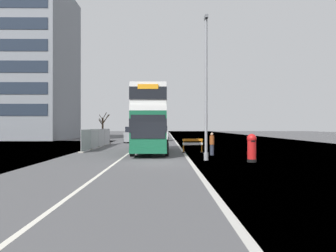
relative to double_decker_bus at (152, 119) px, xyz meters
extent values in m
cube|color=#4C4C4F|center=(0.46, -7.18, -2.79)|extent=(140.00, 280.00, 0.10)
cube|color=#B2AFA8|center=(2.67, -7.18, -2.75)|extent=(0.24, 196.00, 0.01)
cube|color=silver|center=(-1.83, -7.18, -2.75)|extent=(0.16, 168.00, 0.01)
cube|color=#145638|center=(0.00, 0.01, -0.95)|extent=(2.55, 10.21, 2.88)
cube|color=silver|center=(0.00, 0.01, 0.69)|extent=(2.55, 10.21, 0.40)
cube|color=silver|center=(0.00, 0.01, 1.65)|extent=(2.52, 10.11, 1.53)
cube|color=black|center=(0.00, 0.01, -0.52)|extent=(2.57, 10.31, 0.92)
cube|color=black|center=(0.00, 0.01, 1.65)|extent=(2.56, 10.26, 0.84)
cube|color=black|center=(-0.03, -5.11, -0.59)|extent=(2.30, 0.07, 1.59)
cube|color=orange|center=(-0.03, -5.11, 2.07)|extent=(1.37, 0.07, 0.32)
cube|color=#145638|center=(0.00, 0.01, -2.21)|extent=(2.57, 10.31, 0.36)
cylinder|color=black|center=(-1.26, -3.15, -2.24)|extent=(0.31, 1.00, 1.00)
cylinder|color=black|center=(1.23, -3.16, -2.24)|extent=(0.31, 1.00, 1.00)
cylinder|color=black|center=(-1.23, 2.82, -2.24)|extent=(0.31, 1.00, 1.00)
cylinder|color=black|center=(1.26, 2.81, -2.24)|extent=(0.31, 1.00, 1.00)
cylinder|color=gray|center=(3.73, -6.00, 1.76)|extent=(0.18, 0.18, 9.01)
cube|color=slate|center=(3.73, -6.00, 6.38)|extent=(0.20, 0.70, 0.20)
cylinder|color=gray|center=(3.73, -6.00, -2.49)|extent=(0.29, 0.29, 0.50)
cylinder|color=black|center=(6.37, -7.04, -2.65)|extent=(0.56, 0.56, 0.18)
cylinder|color=red|center=(6.37, -7.04, -1.94)|extent=(0.52, 0.52, 1.25)
sphere|color=red|center=(6.37, -7.04, -1.32)|extent=(0.58, 0.58, 0.58)
cube|color=black|center=(6.37, -7.31, -1.46)|extent=(0.22, 0.03, 0.07)
cube|color=orange|center=(3.38, -0.01, -1.69)|extent=(1.71, 0.44, 0.20)
cube|color=white|center=(3.38, -0.01, -2.01)|extent=(1.71, 0.44, 0.20)
cube|color=orange|center=(2.61, -0.17, -2.22)|extent=(0.08, 0.08, 1.06)
cube|color=black|center=(2.61, -0.17, -2.70)|extent=(0.23, 0.46, 0.08)
cube|color=orange|center=(4.14, 0.15, -2.22)|extent=(0.08, 0.08, 1.06)
cube|color=black|center=(4.14, 0.15, -2.70)|extent=(0.23, 0.46, 0.08)
cube|color=#A8AAAD|center=(-5.77, 1.67, -1.77)|extent=(0.04, 3.26, 1.85)
cube|color=#A8AAAD|center=(-5.77, 5.07, -1.77)|extent=(0.04, 3.26, 1.85)
cube|color=#A8AAAD|center=(-5.77, 8.47, -1.77)|extent=(0.04, 3.26, 1.85)
cube|color=#A8AAAD|center=(-5.77, 11.87, -1.77)|extent=(0.04, 3.26, 1.85)
cylinder|color=#939699|center=(-5.77, -0.03, -1.77)|extent=(0.06, 0.06, 1.95)
cube|color=gray|center=(-5.77, -0.03, -2.68)|extent=(0.44, 0.20, 0.12)
cylinder|color=#939699|center=(-5.77, 3.37, -1.77)|extent=(0.06, 0.06, 1.95)
cube|color=gray|center=(-5.77, 3.37, -2.68)|extent=(0.44, 0.20, 0.12)
cylinder|color=#939699|center=(-5.77, 6.77, -1.77)|extent=(0.06, 0.06, 1.95)
cube|color=gray|center=(-5.77, 6.77, -2.68)|extent=(0.44, 0.20, 0.12)
cylinder|color=#939699|center=(-5.77, 10.17, -1.77)|extent=(0.06, 0.06, 1.95)
cube|color=gray|center=(-5.77, 10.17, -2.68)|extent=(0.44, 0.20, 0.12)
cylinder|color=#939699|center=(-5.77, 13.57, -1.77)|extent=(0.06, 0.06, 1.95)
cube|color=gray|center=(-5.77, 13.57, -2.68)|extent=(0.44, 0.20, 0.12)
cube|color=gray|center=(-3.27, 17.46, -1.95)|extent=(1.90, 4.53, 1.23)
cube|color=black|center=(-3.27, 17.46, -0.96)|extent=(1.74, 2.49, 0.74)
cylinder|color=black|center=(-2.32, 18.86, -2.44)|extent=(0.20, 0.60, 0.60)
cylinder|color=black|center=(-4.22, 18.86, -2.44)|extent=(0.20, 0.60, 0.60)
cylinder|color=black|center=(-2.32, 16.05, -2.44)|extent=(0.20, 0.60, 0.60)
cylinder|color=black|center=(-4.22, 16.05, -2.44)|extent=(0.20, 0.60, 0.60)
cube|color=silver|center=(0.65, 23.76, -1.91)|extent=(1.77, 3.98, 1.31)
cube|color=black|center=(0.65, 23.76, -0.85)|extent=(1.63, 2.19, 0.81)
cylinder|color=black|center=(1.54, 24.99, -2.44)|extent=(0.20, 0.60, 0.60)
cylinder|color=black|center=(-0.23, 24.99, -2.44)|extent=(0.20, 0.60, 0.60)
cylinder|color=black|center=(1.54, 22.52, -2.44)|extent=(0.20, 0.60, 0.60)
cylinder|color=black|center=(-0.23, 22.52, -2.44)|extent=(0.20, 0.60, 0.60)
cube|color=gray|center=(0.17, 33.25, -1.94)|extent=(1.74, 4.50, 1.25)
cube|color=black|center=(0.17, 33.25, -0.98)|extent=(1.60, 2.48, 0.66)
cylinder|color=black|center=(1.04, 34.64, -2.44)|extent=(0.20, 0.60, 0.60)
cylinder|color=black|center=(-0.70, 34.64, -2.44)|extent=(0.20, 0.60, 0.60)
cylinder|color=black|center=(1.04, 31.85, -2.44)|extent=(0.20, 0.60, 0.60)
cylinder|color=black|center=(-0.70, 31.85, -2.44)|extent=(0.20, 0.60, 0.60)
cylinder|color=#4C3D2D|center=(-11.13, 37.15, -0.78)|extent=(0.35, 0.35, 3.93)
cylinder|color=#4C3D2D|center=(-10.46, 37.24, 1.02)|extent=(1.45, 0.31, 1.63)
cylinder|color=#4C3D2D|center=(-10.64, 37.62, 0.85)|extent=(1.20, 1.16, 2.00)
cylinder|color=#4C3D2D|center=(-11.54, 37.55, 1.29)|extent=(0.95, 0.93, 1.08)
cylinder|color=#4C3D2D|center=(-11.48, 37.08, 0.25)|extent=(0.87, 0.32, 1.18)
cylinder|color=#4C3D2D|center=(-11.34, 36.54, 0.54)|extent=(0.55, 1.32, 1.03)
cylinder|color=#4C3D2D|center=(-10.65, 36.60, 1.53)|extent=(1.09, 1.25, 1.32)
cylinder|color=#2D3342|center=(4.63, -2.31, -2.34)|extent=(0.29, 0.29, 0.81)
cylinder|color=#99471E|center=(4.63, -2.31, -1.60)|extent=(0.34, 0.34, 0.67)
sphere|color=tan|center=(4.63, -2.31, -1.16)|extent=(0.22, 0.22, 0.22)
cube|color=gray|center=(-27.38, 29.93, 10.14)|extent=(23.48, 16.15, 25.77)
camera|label=1|loc=(1.10, -26.64, -0.60)|focal=34.72mm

